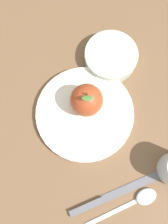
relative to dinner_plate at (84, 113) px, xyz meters
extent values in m
plane|color=brown|center=(0.04, 0.00, -0.01)|extent=(2.40, 2.40, 0.00)
cylinder|color=silver|center=(0.00, 0.00, 0.00)|extent=(0.24, 0.24, 0.02)
torus|color=silver|center=(0.00, 0.00, 0.00)|extent=(0.24, 0.24, 0.01)
sphere|color=#9E3D1E|center=(-0.02, 0.01, 0.04)|extent=(0.08, 0.08, 0.08)
cylinder|color=#4C3319|center=(-0.02, 0.01, 0.09)|extent=(0.00, 0.00, 0.01)
ellipsoid|color=#386628|center=(-0.01, 0.01, 0.09)|extent=(0.01, 0.02, 0.01)
cylinder|color=#B2C6B2|center=(-0.14, 0.08, 0.01)|extent=(0.13, 0.13, 0.03)
torus|color=#B2C6B2|center=(-0.14, 0.08, 0.02)|extent=(0.13, 0.13, 0.01)
cylinder|color=#8E9F8E|center=(-0.14, 0.08, 0.02)|extent=(0.11, 0.11, 0.01)
cube|color=#59595E|center=(0.18, 0.09, -0.01)|extent=(0.06, 0.14, 0.00)
cube|color=#59595E|center=(0.21, -0.02, 0.00)|extent=(0.04, 0.08, 0.01)
ellipsoid|color=silver|center=(0.21, 0.12, 0.00)|extent=(0.05, 0.06, 0.01)
cube|color=silver|center=(0.23, 0.04, -0.01)|extent=(0.05, 0.12, 0.01)
camera|label=1|loc=(0.15, -0.02, 0.59)|focal=40.55mm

